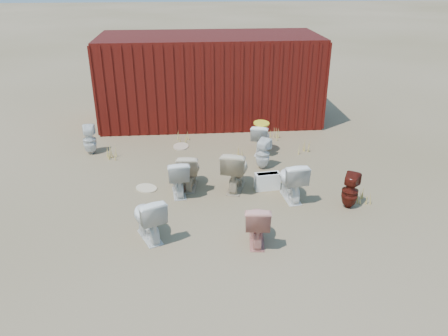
{
  "coord_description": "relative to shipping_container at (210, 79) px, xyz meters",
  "views": [
    {
      "loc": [
        -0.65,
        -7.03,
        4.13
      ],
      "look_at": [
        0.0,
        0.6,
        0.55
      ],
      "focal_mm": 35.0,
      "sensor_mm": 36.0,
      "label": 1
    }
  ],
  "objects": [
    {
      "name": "toilet_back_beige_left",
      "position": [
        -0.67,
        -4.27,
        -0.82
      ],
      "size": [
        0.52,
        0.8,
        0.76
      ],
      "primitive_type": "imported",
      "rotation": [
        0.0,
        0.0,
        3.0
      ],
      "color": "#CAB494",
      "rests_on": "ground"
    },
    {
      "name": "toilet_front_pink",
      "position": [
        0.38,
        -6.32,
        -0.83
      ],
      "size": [
        0.49,
        0.76,
        0.73
      ],
      "primitive_type": "imported",
      "rotation": [
        0.0,
        0.0,
        3.02
      ],
      "color": "tan",
      "rests_on": "ground"
    },
    {
      "name": "loose_lid_near",
      "position": [
        -0.86,
        -2.09,
        -1.19
      ],
      "size": [
        0.42,
        0.52,
        0.02
      ],
      "primitive_type": "ellipsoid",
      "rotation": [
        0.0,
        0.0,
        -0.08
      ],
      "color": "#C2A78C",
      "rests_on": "ground"
    },
    {
      "name": "toilet_back_a",
      "position": [
        -3.01,
        -2.32,
        -0.85
      ],
      "size": [
        0.35,
        0.36,
        0.7
      ],
      "primitive_type": "imported",
      "rotation": [
        0.0,
        0.0,
        3.27
      ],
      "color": "white",
      "rests_on": "ground"
    },
    {
      "name": "loose_tank",
      "position": [
        0.88,
        -4.5,
        -1.02
      ],
      "size": [
        0.52,
        0.26,
        0.35
      ],
      "primitive_type": "cube",
      "rotation": [
        0.0,
        0.0,
        0.12
      ],
      "color": "white",
      "rests_on": "ground"
    },
    {
      "name": "shipping_container",
      "position": [
        0.0,
        0.0,
        0.0
      ],
      "size": [
        6.0,
        2.4,
        2.4
      ],
      "primitive_type": "cube",
      "color": "#55130E",
      "rests_on": "ground"
    },
    {
      "name": "weed_clump_e",
      "position": [
        1.6,
        -1.75,
        -1.07
      ],
      "size": [
        0.34,
        0.34,
        0.26
      ],
      "primitive_type": "cone",
      "color": "tan",
      "rests_on": "ground"
    },
    {
      "name": "weed_clump_d",
      "position": [
        -0.81,
        -1.7,
        -1.07
      ],
      "size": [
        0.3,
        0.3,
        0.27
      ],
      "primitive_type": "cone",
      "color": "tan",
      "rests_on": "ground"
    },
    {
      "name": "toilet_back_yellowlid",
      "position": [
        1.06,
        -2.6,
        -0.83
      ],
      "size": [
        0.62,
        0.81,
        0.73
      ],
      "primitive_type": "imported",
      "rotation": [
        0.0,
        0.0,
        2.81
      ],
      "color": "white",
      "rests_on": "ground"
    },
    {
      "name": "weed_clump_b",
      "position": [
        0.47,
        -2.93,
        -1.08
      ],
      "size": [
        0.32,
        0.32,
        0.24
      ],
      "primitive_type": "cone",
      "color": "tan",
      "rests_on": "ground"
    },
    {
      "name": "toilet_front_a",
      "position": [
        -0.9,
        -4.54,
        -0.83
      ],
      "size": [
        0.49,
        0.77,
        0.75
      ],
      "primitive_type": "imported",
      "rotation": [
        0.0,
        0.0,
        3.24
      ],
      "color": "silver",
      "rests_on": "ground"
    },
    {
      "name": "weed_clump_f",
      "position": [
        2.61,
        -5.16,
        -1.07
      ],
      "size": [
        0.28,
        0.28,
        0.26
      ],
      "primitive_type": "cone",
      "color": "tan",
      "rests_on": "ground"
    },
    {
      "name": "toilet_back_beige_right",
      "position": [
        0.25,
        -4.42,
        -0.77
      ],
      "size": [
        0.71,
        0.95,
        0.86
      ],
      "primitive_type": "imported",
      "rotation": [
        0.0,
        0.0,
        2.83
      ],
      "color": "#C3B08F",
      "rests_on": "ground"
    },
    {
      "name": "toilet_front_maroon",
      "position": [
        2.27,
        -5.34,
        -0.86
      ],
      "size": [
        0.43,
        0.43,
        0.67
      ],
      "primitive_type": "imported",
      "rotation": [
        0.0,
        0.0,
        2.53
      ],
      "color": "#51150E",
      "rests_on": "ground"
    },
    {
      "name": "toilet_front_e",
      "position": [
        1.27,
        -4.92,
        -0.8
      ],
      "size": [
        0.53,
        0.83,
        0.8
      ],
      "primitive_type": "imported",
      "rotation": [
        0.0,
        0.0,
        3.26
      ],
      "color": "white",
      "rests_on": "ground"
    },
    {
      "name": "toilet_front_c",
      "position": [
        -1.37,
        -6.05,
        -0.81
      ],
      "size": [
        0.71,
        0.88,
        0.78
      ],
      "primitive_type": "imported",
      "rotation": [
        0.0,
        0.0,
        3.57
      ],
      "color": "white",
      "rests_on": "ground"
    },
    {
      "name": "weed_clump_a",
      "position": [
        -2.5,
        -2.64,
        -1.04
      ],
      "size": [
        0.36,
        0.36,
        0.31
      ],
      "primitive_type": "cone",
      "color": "tan",
      "rests_on": "ground"
    },
    {
      "name": "weed_clump_c",
      "position": [
        2.05,
        -2.79,
        -1.05
      ],
      "size": [
        0.36,
        0.36,
        0.31
      ],
      "primitive_type": "cone",
      "color": "tan",
      "rests_on": "ground"
    },
    {
      "name": "yellow_lid",
      "position": [
        1.06,
        -2.6,
        -0.46
      ],
      "size": [
        0.37,
        0.46,
        0.02
      ],
      "primitive_type": "ellipsoid",
      "color": "yellow",
      "rests_on": "toilet_back_yellowlid"
    },
    {
      "name": "ground",
      "position": [
        0.0,
        -5.2,
        -1.2
      ],
      "size": [
        100.0,
        100.0,
        0.0
      ],
      "primitive_type": "plane",
      "color": "brown",
      "rests_on": "ground"
    },
    {
      "name": "toilet_back_e",
      "position": [
        0.95,
        -3.49,
        -0.86
      ],
      "size": [
        0.43,
        0.44,
        0.68
      ],
      "primitive_type": "imported",
      "rotation": [
        0.0,
        0.0,
        2.49
      ],
      "color": "white",
      "rests_on": "ground"
    },
    {
      "name": "loose_lid_far",
      "position": [
        -1.55,
        -4.28,
        -1.19
      ],
      "size": [
        0.59,
        0.58,
        0.02
      ],
      "primitive_type": "ellipsoid",
      "rotation": [
        0.0,
        0.0,
        0.86
      ],
      "color": "beige",
      "rests_on": "ground"
    }
  ]
}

